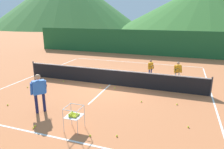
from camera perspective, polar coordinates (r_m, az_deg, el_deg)
ground_plane at (r=12.48m, az=-0.59°, el=-2.86°), size 120.00×120.00×0.00m
line_baseline_near at (r=7.74m, az=-16.12°, el=-16.24°), size 11.29×0.08×0.01m
line_baseline_far at (r=18.46m, az=6.25°, el=3.36°), size 11.29×0.08×0.01m
line_sideline_west at (r=15.26m, az=-20.96°, el=-0.38°), size 0.08×12.33×0.01m
line_sideline_east at (r=11.93m, az=25.99°, el=-5.49°), size 0.08×12.33×0.01m
line_service_center at (r=12.48m, az=-0.59°, el=-2.85°), size 0.08×6.09×0.01m
tennis_net at (r=12.32m, az=-0.60°, el=-0.67°), size 11.18×0.08×1.05m
instructor at (r=9.26m, az=-19.60°, el=-4.00°), size 0.59×0.83×1.71m
student_0 at (r=13.96m, az=10.66°, el=2.07°), size 0.41×0.68×1.22m
student_1 at (r=13.31m, az=17.74°, el=1.15°), size 0.53×0.66×1.33m
ball_cart at (r=7.71m, az=-10.63°, el=-10.98°), size 0.58×0.58×0.90m
tennis_ball_0 at (r=13.37m, az=-13.31°, el=-1.84°), size 0.07×0.07×0.07m
tennis_ball_1 at (r=8.53m, az=-20.55°, el=-13.21°), size 0.07×0.07×0.07m
tennis_ball_2 at (r=11.85m, az=0.78°, el=-3.74°), size 0.07×0.07×0.07m
tennis_ball_3 at (r=7.45m, az=1.34°, el=-16.63°), size 0.07×0.07×0.07m
tennis_ball_4 at (r=8.42m, az=-20.96°, el=-13.67°), size 0.07×0.07×0.07m
tennis_ball_5 at (r=12.94m, az=-22.38°, el=-3.26°), size 0.07×0.07×0.07m
tennis_ball_6 at (r=10.15m, az=8.15°, el=-7.44°), size 0.07×0.07×0.07m
tennis_ball_7 at (r=11.91m, az=-3.29°, el=-3.66°), size 0.07×0.07×0.07m
tennis_ball_8 at (r=10.22m, az=17.58°, el=-7.89°), size 0.07×0.07×0.07m
tennis_ball_9 at (r=7.50m, az=-6.07°, el=-16.50°), size 0.07×0.07×0.07m
tennis_ball_10 at (r=8.46m, az=20.39°, el=-13.45°), size 0.07×0.07×0.07m
tennis_ball_11 at (r=10.85m, az=-26.97°, el=-7.53°), size 0.07×0.07×0.07m
windscreen_fence at (r=21.91m, az=8.66°, el=8.75°), size 24.85×0.08×2.61m
hill_0 at (r=70.40m, az=24.35°, el=16.93°), size 51.89×51.89×13.28m
hill_1 at (r=79.85m, az=-12.50°, el=19.61°), size 52.49×52.49×18.64m
hill_2 at (r=78.51m, az=-13.49°, el=18.20°), size 43.17×43.17×14.77m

